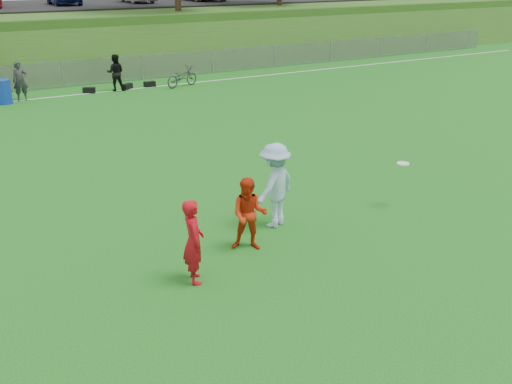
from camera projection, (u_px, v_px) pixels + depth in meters
ground at (280, 259)px, 11.54m from camera, size 120.00×120.00×0.00m
sideline_far at (73, 95)px, 26.09m from camera, size 60.00×0.10×0.01m
fence at (62, 74)px, 27.46m from camera, size 58.00×0.06×1.30m
berm at (22, 34)px, 36.04m from camera, size 120.00×18.00×3.00m
parking_lot at (14, 6)px, 37.08m from camera, size 120.00×12.00×0.10m
spectator_row at (6, 82)px, 24.51m from camera, size 8.78×0.92×1.69m
gear_bags at (94, 90)px, 26.58m from camera, size 7.40×0.53×0.26m
player_red_left at (193, 241)px, 10.47m from camera, size 0.52×0.68×1.65m
player_red_center at (249, 214)px, 11.70m from camera, size 0.96×0.91×1.56m
player_blue at (275, 185)px, 12.71m from camera, size 1.44×1.19×1.94m
frisbee at (403, 164)px, 13.68m from camera, size 0.30×0.30×0.03m
recycling_bin at (3, 92)px, 24.29m from camera, size 0.90×0.90×1.03m
bicycle at (182, 77)px, 27.73m from camera, size 1.94×1.19×0.96m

